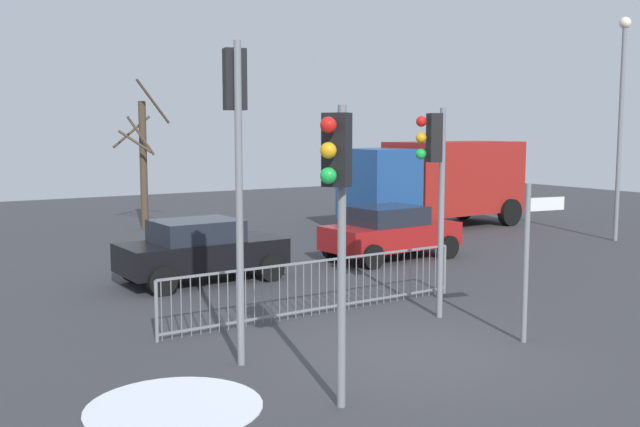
% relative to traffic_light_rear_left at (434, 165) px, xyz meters
% --- Properties ---
extents(ground_plane, '(60.00, 60.00, 0.00)m').
position_rel_traffic_light_rear_left_xyz_m(ground_plane, '(-1.69, -1.56, -2.90)').
color(ground_plane, '#38383D').
extents(traffic_light_rear_left, '(0.54, 0.39, 3.95)m').
position_rel_traffic_light_rear_left_xyz_m(traffic_light_rear_left, '(0.00, 0.00, 0.00)').
color(traffic_light_rear_left, slate).
rests_on(traffic_light_rear_left, ground).
extents(traffic_light_mid_left, '(0.36, 0.56, 4.84)m').
position_rel_traffic_light_rear_left_xyz_m(traffic_light_mid_left, '(-4.29, -0.48, 0.64)').
color(traffic_light_mid_left, slate).
rests_on(traffic_light_mid_left, ground).
extents(traffic_light_foreground_left, '(0.50, 0.43, 3.86)m').
position_rel_traffic_light_rear_left_xyz_m(traffic_light_foreground_left, '(-4.10, -2.92, -0.07)').
color(traffic_light_foreground_left, slate).
rests_on(traffic_light_foreground_left, ground).
extents(direction_sign_post, '(0.78, 0.18, 2.67)m').
position_rel_traffic_light_rear_left_xyz_m(direction_sign_post, '(0.30, -2.08, -1.39)').
color(direction_sign_post, slate).
rests_on(direction_sign_post, ground).
extents(pedestrian_guard_railing, '(6.64, 0.28, 1.07)m').
position_rel_traffic_light_rear_left_xyz_m(pedestrian_guard_railing, '(-1.70, 1.33, -2.34)').
color(pedestrian_guard_railing, slate).
rests_on(pedestrian_guard_railing, ground).
extents(car_black_far, '(3.86, 2.04, 1.47)m').
position_rel_traffic_light_rear_left_xyz_m(car_black_far, '(-2.41, 5.39, -2.13)').
color(car_black_far, black).
rests_on(car_black_far, ground).
extents(car_red_mid, '(3.88, 2.09, 1.47)m').
position_rel_traffic_light_rear_left_xyz_m(car_red_mid, '(3.18, 5.44, -2.13)').
color(car_red_mid, maroon).
rests_on(car_red_mid, ground).
extents(delivery_truck, '(7.13, 2.92, 3.10)m').
position_rel_traffic_light_rear_left_xyz_m(delivery_truck, '(8.58, 9.78, -1.16)').
color(delivery_truck, maroon).
rests_on(delivery_truck, ground).
extents(street_lamp, '(0.36, 0.36, 7.03)m').
position_rel_traffic_light_rear_left_xyz_m(street_lamp, '(11.38, 4.26, 1.38)').
color(street_lamp, slate).
rests_on(street_lamp, ground).
extents(bare_tree_left, '(1.78, 1.83, 5.27)m').
position_rel_traffic_light_rear_left_xyz_m(bare_tree_left, '(-0.48, 15.03, -0.41)').
color(bare_tree_left, '#473828').
rests_on(bare_tree_left, ground).
extents(snow_patch_kerb, '(2.29, 2.29, 0.01)m').
position_rel_traffic_light_rear_left_xyz_m(snow_patch_kerb, '(-5.81, -1.72, -2.89)').
color(snow_patch_kerb, white).
rests_on(snow_patch_kerb, ground).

